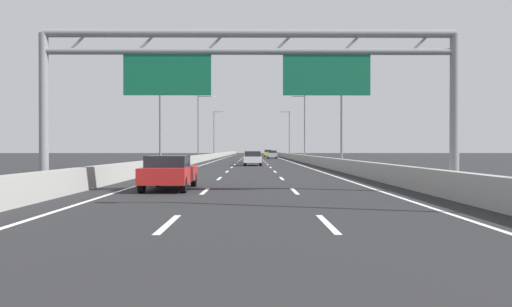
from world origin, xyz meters
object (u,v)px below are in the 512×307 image
object	(u,v)px
red_car	(169,172)
white_car	(253,158)
streetlamp_left_far	(200,124)
streetlamp_right_far	(303,124)
streetlamp_right_distant	(288,131)
yellow_car	(268,153)
sign_gantry	(249,69)
streetlamp_left_distant	(215,131)
orange_car	(252,157)
streetlamp_left_mid	(163,106)
streetlamp_right_mid	(339,106)
silver_car	(272,154)

from	to	relation	value
red_car	white_car	distance (m)	32.25
streetlamp_left_far	streetlamp_right_far	xyz separation A→B (m)	(14.93, 0.00, 0.00)
streetlamp_left_far	white_car	world-z (taller)	streetlamp_left_far
streetlamp_right_distant	yellow_car	xyz separation A→B (m)	(-3.72, 14.60, -4.61)
red_car	yellow_car	xyz separation A→B (m)	(7.12, 97.93, 0.06)
sign_gantry	red_car	bearing A→B (deg)	155.81
streetlamp_right_distant	streetlamp_right_far	bearing A→B (deg)	-90.00
streetlamp_right_far	streetlamp_right_distant	size ratio (longest dim) A/B	1.00
streetlamp_left_distant	yellow_car	world-z (taller)	streetlamp_left_distant
streetlamp_right_far	red_car	size ratio (longest dim) A/B	2.06
streetlamp_right_far	orange_car	distance (m)	13.85
streetlamp_right_far	orange_car	world-z (taller)	streetlamp_right_far
orange_car	white_car	bearing A→B (deg)	-89.32
sign_gantry	yellow_car	bearing A→B (deg)	87.83
streetlamp_right_far	streetlamp_right_distant	bearing A→B (deg)	90.00
streetlamp_right_distant	orange_car	world-z (taller)	streetlamp_right_distant
streetlamp_left_mid	orange_car	bearing A→B (deg)	69.35
streetlamp_right_mid	white_car	size ratio (longest dim) A/B	2.08
red_car	silver_car	size ratio (longest dim) A/B	1.05
streetlamp_right_far	silver_car	bearing A→B (deg)	100.32
red_car	streetlamp_right_far	bearing A→B (deg)	78.38
yellow_car	white_car	xyz separation A→B (m)	(-3.60, -65.87, -0.03)
streetlamp_left_distant	silver_car	xyz separation A→B (m)	(11.23, -10.30, -4.64)
streetlamp_left_distant	yellow_car	bearing A→B (deg)	52.49
streetlamp_left_distant	streetlamp_right_distant	distance (m)	14.93
sign_gantry	streetlamp_right_mid	bearing A→B (deg)	72.39
sign_gantry	streetlamp_left_distant	distance (m)	85.16
streetlamp_right_far	sign_gantry	bearing A→B (deg)	-97.87
streetlamp_left_mid	silver_car	distance (m)	52.37
streetlamp_left_far	yellow_car	xyz separation A→B (m)	(11.21, 45.22, -4.61)
streetlamp_left_mid	streetlamp_left_far	size ratio (longest dim) A/B	1.00
orange_car	sign_gantry	bearing A→B (deg)	-90.07
white_car	orange_car	size ratio (longest dim) A/B	1.09
red_car	white_car	xyz separation A→B (m)	(3.52, 32.05, 0.02)
sign_gantry	streetlamp_right_distant	xyz separation A→B (m)	(7.49, 84.83, 0.58)
streetlamp_right_mid	streetlamp_right_far	world-z (taller)	same
streetlamp_left_distant	streetlamp_left_mid	bearing A→B (deg)	-90.00
streetlamp_left_distant	streetlamp_right_mid	bearing A→B (deg)	-76.30
streetlamp_left_mid	red_car	distance (m)	22.94
red_car	orange_car	world-z (taller)	orange_car
red_car	silver_car	bearing A→B (deg)	84.42
streetlamp_left_far	streetlamp_left_mid	bearing A→B (deg)	-90.00
streetlamp_right_mid	streetlamp_left_far	world-z (taller)	same
streetlamp_left_far	silver_car	distance (m)	23.68
streetlamp_left_mid	orange_car	xyz separation A→B (m)	(7.50, 19.89, -4.64)
streetlamp_left_mid	streetlamp_left_distant	world-z (taller)	same
orange_car	yellow_car	bearing A→B (deg)	86.20
streetlamp_right_far	orange_car	bearing A→B (deg)	-124.72
streetlamp_left_mid	streetlamp_left_far	xyz separation A→B (m)	(0.00, 30.62, 0.00)
streetlamp_right_far	yellow_car	distance (m)	45.61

